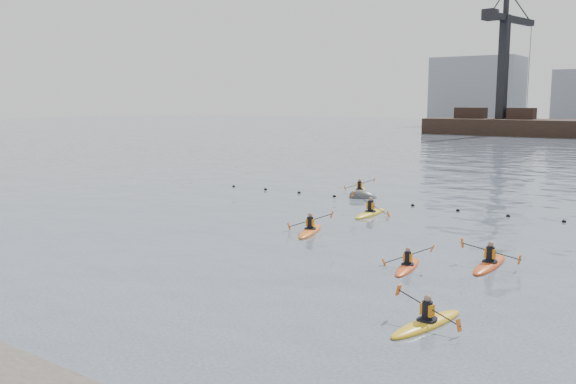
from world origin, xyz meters
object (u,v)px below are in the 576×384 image
at_px(kayaker_4, 490,263).
at_px(mooring_buoy, 363,198).
at_px(kayaker_5, 359,190).
at_px(kayaker_3, 370,213).
at_px(kayaker_1, 427,322).
at_px(kayaker_2, 310,230).
at_px(kayaker_0, 407,266).

bearing_deg(kayaker_4, mooring_buoy, -46.06).
bearing_deg(kayaker_5, kayaker_3, -76.70).
height_order(kayaker_1, kayaker_4, kayaker_1).
xyz_separation_m(kayaker_4, mooring_buoy, (-12.59, 12.69, -0.11)).
bearing_deg(kayaker_1, kayaker_5, 135.17).
bearing_deg(mooring_buoy, kayaker_4, -45.22).
xyz_separation_m(kayaker_5, mooring_buoy, (1.57, -2.31, -0.10)).
distance_m(kayaker_4, mooring_buoy, 17.88).
height_order(kayaker_2, kayaker_5, kayaker_2).
height_order(kayaker_0, mooring_buoy, kayaker_0).
xyz_separation_m(kayaker_1, kayaker_3, (-9.76, 15.08, 0.01)).
distance_m(kayaker_4, kayaker_5, 20.63).
relative_size(kayaker_3, mooring_buoy, 1.85).
distance_m(kayaker_1, kayaker_5, 27.07).
height_order(kayaker_4, mooring_buoy, kayaker_4).
distance_m(kayaker_1, kayaker_3, 17.96).
bearing_deg(kayaker_0, kayaker_5, 113.61).
relative_size(kayaker_1, mooring_buoy, 1.73).
height_order(kayaker_5, mooring_buoy, kayaker_5).
distance_m(kayaker_2, kayaker_3, 6.14).
distance_m(kayaker_3, mooring_buoy, 6.32).
bearing_deg(kayaker_3, kayaker_1, -58.76).
bearing_deg(kayaker_4, kayaker_5, -47.49).
bearing_deg(kayaker_2, kayaker_4, -24.90).
height_order(kayaker_2, mooring_buoy, kayaker_2).
relative_size(kayaker_1, kayaker_5, 1.00).
bearing_deg(kayaker_4, kayaker_0, 39.66).
distance_m(kayaker_2, kayaker_4, 9.57).
distance_m(kayaker_2, mooring_buoy, 11.91).
relative_size(kayaker_3, kayaker_4, 1.02).
distance_m(kayaker_1, kayaker_2, 13.42).
bearing_deg(kayaker_0, kayaker_3, 114.61).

